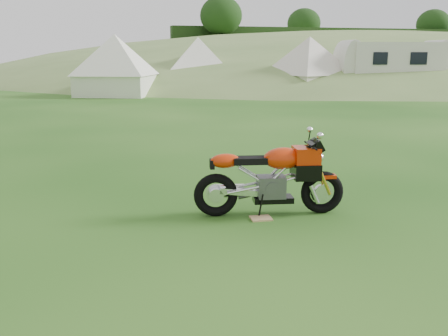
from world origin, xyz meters
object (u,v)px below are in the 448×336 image
object	(u,v)px
plywood_board	(261,218)
tent_mid	(198,64)
tent_left	(116,66)
sport_motorcycle	(270,173)
caravan	(391,68)
tent_right	(309,66)

from	to	relation	value
plywood_board	tent_mid	xyz separation A→B (m)	(3.79, 21.52, 1.35)
tent_left	tent_mid	bearing A→B (deg)	51.34
sport_motorcycle	caravan	bearing A→B (deg)	62.64
tent_left	tent_right	world-z (taller)	tent_left
sport_motorcycle	tent_mid	size ratio (longest dim) A/B	0.56
plywood_board	tent_mid	size ratio (longest dim) A/B	0.08
tent_mid	sport_motorcycle	bearing A→B (deg)	-90.15
caravan	tent_mid	bearing A→B (deg)	160.46
sport_motorcycle	tent_right	world-z (taller)	tent_right
plywood_board	caravan	world-z (taller)	caravan
sport_motorcycle	tent_mid	distance (m)	21.69
tent_right	caravan	xyz separation A→B (m)	(3.89, -1.06, -0.09)
tent_left	caravan	world-z (taller)	tent_left
plywood_board	caravan	distance (m)	20.67
tent_left	tent_right	xyz separation A→B (m)	(9.19, -1.28, -0.02)
tent_left	tent_mid	world-z (taller)	tent_left
caravan	tent_right	bearing A→B (deg)	175.46
caravan	tent_left	bearing A→B (deg)	-179.42
sport_motorcycle	caravan	xyz separation A→B (m)	(12.21, 16.36, 0.73)
plywood_board	tent_left	xyz separation A→B (m)	(-0.72, 18.86, 1.36)
plywood_board	caravan	bearing A→B (deg)	53.17
sport_motorcycle	plywood_board	xyz separation A→B (m)	(-0.16, -0.15, -0.52)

